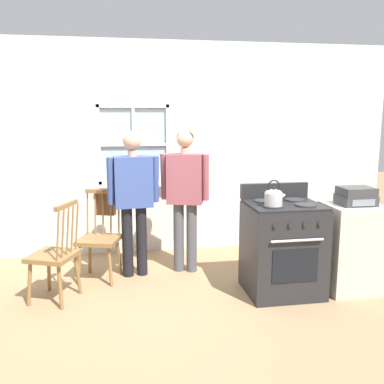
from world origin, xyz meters
The scene contains 12 objects.
ground_plane centered at (0.00, 0.00, 0.00)m, with size 16.00×16.00×0.00m, color #937551.
wall_back centered at (0.01, 1.40, 1.35)m, with size 6.40×0.16×2.70m.
chair_by_window centered at (-0.65, 0.49, 0.45)m, with size 0.52×0.50×0.98m.
chair_near_wall centered at (-1.05, 0.00, 0.45)m, with size 0.53×0.54×0.98m.
person_elderly_left centered at (-0.27, 0.53, 0.98)m, with size 0.57×0.25×1.61m.
person_teen_center centered at (0.31, 0.57, 0.97)m, with size 0.55×0.32×1.62m.
stove centered at (1.18, -0.19, 0.47)m, with size 0.73×0.68×1.08m.
kettle centered at (1.02, -0.32, 1.02)m, with size 0.21×0.17×0.25m.
potted_plant centered at (-0.34, 1.31, 1.00)m, with size 0.14×0.14×0.28m.
handbag centered at (-0.58, 0.71, 0.81)m, with size 0.24×0.23×0.31m.
side_counter centered at (1.90, -0.25, 0.45)m, with size 0.55×0.50×0.90m.
stereo centered at (1.90, -0.27, 0.99)m, with size 0.34×0.29×0.18m.
Camera 1 is at (-0.42, -4.11, 1.80)m, focal length 40.00 mm.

